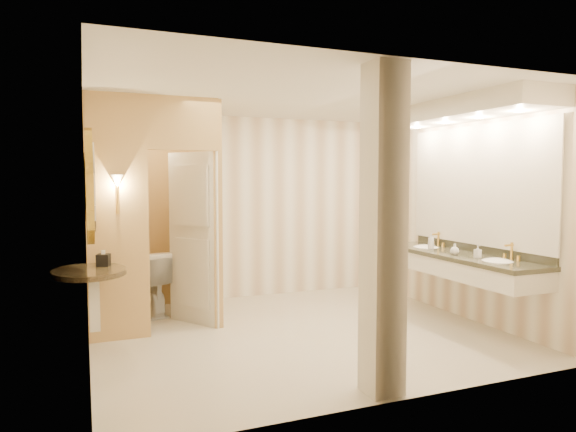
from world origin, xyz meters
The scene contains 16 objects.
floor centered at (0.00, 0.00, 0.00)m, with size 4.50×4.50×0.00m, color beige.
ceiling centered at (0.00, 0.00, 2.70)m, with size 4.50×4.50×0.00m, color silver.
wall_back centered at (0.00, 2.00, 1.35)m, with size 4.50×0.02×2.70m, color white.
wall_front centered at (0.00, -2.00, 1.35)m, with size 4.50×0.02×2.70m, color white.
wall_left centered at (-2.25, 0.00, 1.35)m, with size 0.02×4.00×2.70m, color white.
wall_right centered at (2.25, 0.00, 1.35)m, with size 0.02×4.00×2.70m, color white.
toilet_closet centered at (-1.13, 0.97, 1.39)m, with size 1.50×1.55×2.70m.
wall_sconce centered at (-1.93, 0.43, 1.73)m, with size 0.14×0.14×0.42m.
vanity centered at (1.98, -0.40, 1.63)m, with size 0.75×2.54×2.09m.
console_shelf centered at (-2.21, 0.05, 1.33)m, with size 0.89×0.89×1.89m.
pillar centered at (0.00, -1.80, 1.35)m, with size 0.29×0.29×2.70m, color beige.
tissue_box centered at (-2.09, 0.22, 0.94)m, with size 0.12×0.12×0.12m, color black.
toilet centered at (-1.50, 1.46, 0.42)m, with size 0.47×0.82×0.84m, color white.
soap_bottle_a centered at (1.91, -0.78, 0.95)m, with size 0.06×0.07×0.14m, color beige.
soap_bottle_b centered at (1.83, -0.48, 0.94)m, with size 0.10×0.10×0.13m, color silver.
soap_bottle_c centered at (1.82, -0.04, 0.98)m, with size 0.08×0.08×0.22m, color #C6B28C.
Camera 1 is at (-2.27, -5.37, 1.76)m, focal length 32.00 mm.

